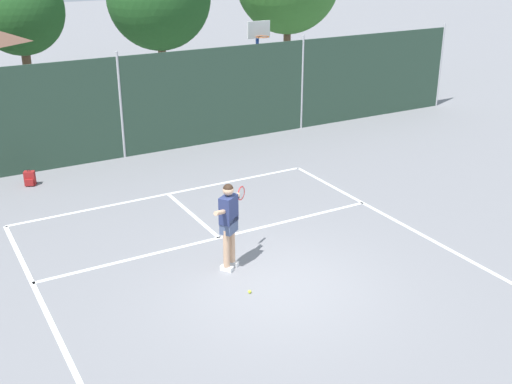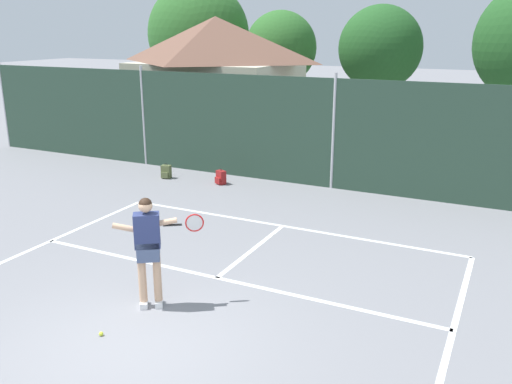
% 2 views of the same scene
% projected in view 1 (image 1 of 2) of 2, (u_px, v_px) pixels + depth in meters
% --- Properties ---
extents(ground_plane, '(120.00, 120.00, 0.00)m').
position_uv_depth(ground_plane, '(276.00, 287.00, 12.36)').
color(ground_plane, gray).
extents(court_markings, '(8.30, 11.10, 0.01)m').
position_uv_depth(court_markings, '(259.00, 272.00, 12.88)').
color(court_markings, white).
rests_on(court_markings, ground).
extents(chainlink_fence, '(26.09, 0.09, 3.23)m').
position_uv_depth(chainlink_fence, '(121.00, 108.00, 19.04)').
color(chainlink_fence, '#284233').
rests_on(chainlink_fence, ground).
extents(basketball_hoop, '(0.90, 0.67, 3.55)m').
position_uv_depth(basketball_hoop, '(258.00, 56.00, 22.95)').
color(basketball_hoop, '#284CB2').
rests_on(basketball_hoop, ground).
extents(tennis_player, '(1.15, 0.95, 1.85)m').
position_uv_depth(tennis_player, '(229.00, 219.00, 12.65)').
color(tennis_player, silver).
rests_on(tennis_player, ground).
extents(tennis_ball, '(0.07, 0.07, 0.07)m').
position_uv_depth(tennis_ball, '(250.00, 292.00, 12.12)').
color(tennis_ball, '#CCE033').
rests_on(tennis_ball, ground).
extents(backpack_red, '(0.33, 0.32, 0.46)m').
position_uv_depth(backpack_red, '(30.00, 179.00, 17.31)').
color(backpack_red, maroon).
rests_on(backpack_red, ground).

